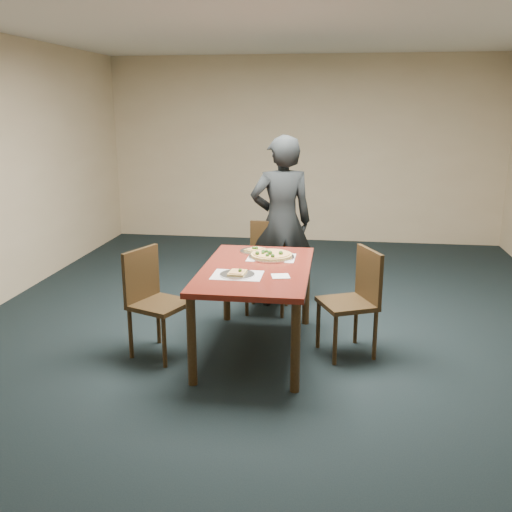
# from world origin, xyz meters

# --- Properties ---
(ground) EXTENTS (8.00, 8.00, 0.00)m
(ground) POSITION_xyz_m (0.00, 0.00, 0.00)
(ground) COLOR black
(ground) RESTS_ON ground
(room_shell) EXTENTS (8.00, 8.00, 8.00)m
(room_shell) POSITION_xyz_m (0.00, 0.00, 1.74)
(room_shell) COLOR #CBB48D
(room_shell) RESTS_ON ground
(dining_table) EXTENTS (0.90, 1.50, 0.75)m
(dining_table) POSITION_xyz_m (-0.13, -0.30, 0.66)
(dining_table) COLOR #5A1812
(dining_table) RESTS_ON ground
(chair_far) EXTENTS (0.43, 0.43, 0.91)m
(chair_far) POSITION_xyz_m (-0.15, 0.78, 0.52)
(chair_far) COLOR black
(chair_far) RESTS_ON ground
(chair_left) EXTENTS (0.55, 0.55, 0.91)m
(chair_left) POSITION_xyz_m (-0.98, -0.47, 0.52)
(chair_left) COLOR black
(chair_left) RESTS_ON ground
(chair_right) EXTENTS (0.56, 0.56, 0.91)m
(chair_right) POSITION_xyz_m (0.71, -0.22, 0.52)
(chair_right) COLOR black
(chair_right) RESTS_ON ground
(diner) EXTENTS (0.75, 0.60, 1.78)m
(diner) POSITION_xyz_m (-0.04, 0.95, 0.89)
(diner) COLOR black
(diner) RESTS_ON ground
(placemat_main) EXTENTS (0.42, 0.32, 0.00)m
(placemat_main) POSITION_xyz_m (-0.03, 0.04, 0.75)
(placemat_main) COLOR white
(placemat_main) RESTS_ON dining_table
(placemat_near) EXTENTS (0.40, 0.30, 0.00)m
(placemat_near) POSITION_xyz_m (-0.24, -0.54, 0.75)
(placemat_near) COLOR white
(placemat_near) RESTS_ON dining_table
(pizza_pan) EXTENTS (0.41, 0.41, 0.07)m
(pizza_pan) POSITION_xyz_m (-0.04, 0.04, 0.77)
(pizza_pan) COLOR silver
(pizza_pan) RESTS_ON dining_table
(slice_plate_near) EXTENTS (0.28, 0.28, 0.05)m
(slice_plate_near) POSITION_xyz_m (-0.24, -0.54, 0.76)
(slice_plate_near) COLOR silver
(slice_plate_near) RESTS_ON dining_table
(slice_plate_far) EXTENTS (0.28, 0.28, 0.06)m
(slice_plate_far) POSITION_xyz_m (-0.21, 0.23, 0.76)
(slice_plate_far) COLOR silver
(slice_plate_far) RESTS_ON dining_table
(napkin) EXTENTS (0.17, 0.17, 0.01)m
(napkin) POSITION_xyz_m (0.10, -0.53, 0.75)
(napkin) COLOR white
(napkin) RESTS_ON dining_table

